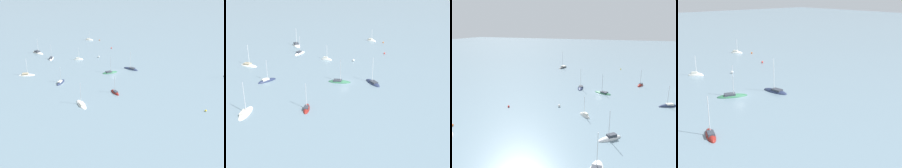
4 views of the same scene
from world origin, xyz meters
The scene contains 12 objects.
ground_plane centered at (0.00, 0.00, 0.00)m, with size 600.00×600.00×0.00m, color slate.
sailboat_1 centered at (35.90, 8.60, 0.12)m, with size 5.60×5.97×8.15m.
sailboat_2 centered at (24.73, -0.17, 0.10)m, with size 3.84×4.36×7.11m.
sailboat_3 centered at (0.85, 1.62, 0.08)m, with size 5.39×7.72×8.26m.
sailboat_4 centered at (-3.28, -8.49, 0.07)m, with size 7.76×3.53×9.24m.
sailboat_5 centered at (-15.45, 15.70, 0.07)m, with size 5.95×3.30×8.29m.
sailboat_6 centered at (8.22, 24.31, 0.08)m, with size 4.67×6.76×7.90m.
sailboat_9 centered at (-43.06, -29.90, 0.13)m, with size 8.92×4.38×11.05m.
mooring_buoy_0 centered at (42.20, -32.41, 0.29)m, with size 0.57×0.57×0.57m.
mooring_buoy_1 centered at (-48.96, 4.73, 0.33)m, with size 0.65×0.65×0.65m.
mooring_buoy_2 centered at (25.57, -25.55, 0.33)m, with size 0.66×0.66×0.66m.
mooring_buoy_3 centered at (19.98, -9.89, 0.42)m, with size 0.84×0.84×0.84m.
Camera 3 is at (83.50, 12.92, 26.50)m, focal length 35.00 mm.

